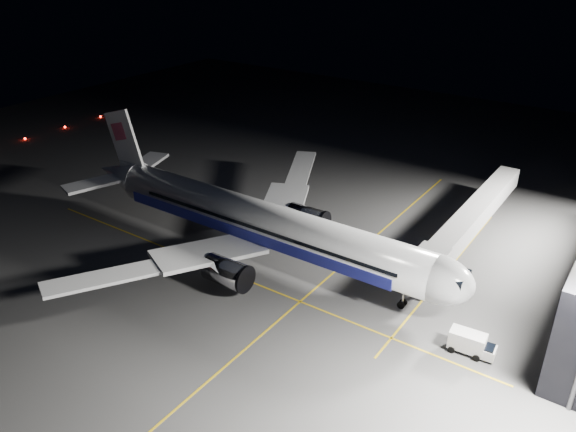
# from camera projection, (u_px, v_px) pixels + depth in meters

# --- Properties ---
(ground) EXTENTS (200.00, 200.00, 0.00)m
(ground) POSITION_uv_depth(u_px,v_px,m) (264.00, 256.00, 76.95)
(ground) COLOR #4C4C4F
(ground) RESTS_ON ground
(guide_line_main) EXTENTS (0.25, 80.00, 0.01)m
(guide_line_main) POSITION_uv_depth(u_px,v_px,m) (326.00, 279.00, 71.84)
(guide_line_main) COLOR gold
(guide_line_main) RESTS_ON ground
(guide_line_cross) EXTENTS (70.00, 0.25, 0.01)m
(guide_line_cross) POSITION_uv_depth(u_px,v_px,m) (236.00, 276.00, 72.53)
(guide_line_cross) COLOR gold
(guide_line_cross) RESTS_ON ground
(guide_line_side) EXTENTS (0.25, 40.00, 0.01)m
(guide_line_side) POSITION_uv_depth(u_px,v_px,m) (445.00, 273.00, 73.07)
(guide_line_side) COLOR gold
(guide_line_side) RESTS_ON ground
(airliner) EXTENTS (61.48, 54.22, 16.64)m
(airliner) POSITION_uv_depth(u_px,v_px,m) (257.00, 221.00, 75.18)
(airliner) COLOR silver
(airliner) RESTS_ON ground
(jet_bridge) EXTENTS (3.60, 34.40, 6.30)m
(jet_bridge) POSITION_uv_depth(u_px,v_px,m) (470.00, 219.00, 76.94)
(jet_bridge) COLOR #B2B2B7
(jet_bridge) RESTS_ON ground
(service_truck) EXTENTS (4.92, 2.42, 2.44)m
(service_truck) POSITION_uv_depth(u_px,v_px,m) (472.00, 343.00, 58.56)
(service_truck) COLOR silver
(service_truck) RESTS_ON ground
(baggage_tug) EXTENTS (2.14, 1.72, 1.55)m
(baggage_tug) POSITION_uv_depth(u_px,v_px,m) (270.00, 210.00, 88.33)
(baggage_tug) COLOR black
(baggage_tug) RESTS_ON ground
(safety_cone_a) EXTENTS (0.35, 0.35, 0.53)m
(safety_cone_a) POSITION_uv_depth(u_px,v_px,m) (259.00, 236.00, 81.76)
(safety_cone_a) COLOR red
(safety_cone_a) RESTS_ON ground
(safety_cone_b) EXTENTS (0.39, 0.39, 0.59)m
(safety_cone_b) POSITION_uv_depth(u_px,v_px,m) (326.00, 245.00, 79.21)
(safety_cone_b) COLOR red
(safety_cone_b) RESTS_ON ground
(safety_cone_c) EXTENTS (0.34, 0.34, 0.51)m
(safety_cone_c) POSITION_uv_depth(u_px,v_px,m) (308.00, 221.00, 85.84)
(safety_cone_c) COLOR red
(safety_cone_c) RESTS_ON ground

